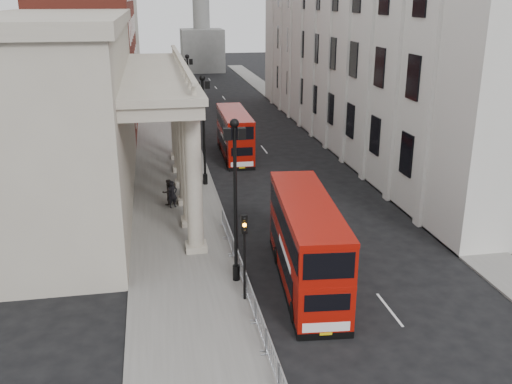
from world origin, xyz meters
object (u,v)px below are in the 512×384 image
lamp_post_south (235,191)px  pedestrian_a (173,194)px  bus_far (235,133)px  bus_near (306,242)px  pedestrian_b (168,192)px  pedestrian_c (188,187)px  lamp_post_north (188,90)px  lamp_post_mid (204,123)px  traffic_light (244,242)px

lamp_post_south → pedestrian_a: (-2.68, 11.26, -3.85)m
bus_far → lamp_post_south: bearing=-97.2°
bus_near → bus_far: bus_near is taller
pedestrian_b → pedestrian_c: pedestrian_b is taller
lamp_post_north → lamp_post_mid: bearing=-90.0°
lamp_post_north → pedestrian_b: size_ratio=4.58×
traffic_light → pedestrian_c: 15.30m
lamp_post_south → bus_far: 24.44m
lamp_post_south → lamp_post_north: bearing=90.0°
lamp_post_mid → lamp_post_north: same height
traffic_light → pedestrian_c: size_ratio=2.59×
pedestrian_b → traffic_light: bearing=74.1°
lamp_post_mid → pedestrian_c: lamp_post_mid is taller
lamp_post_south → bus_far: (3.49, 24.03, -2.77)m
lamp_post_north → traffic_light: 34.07m
bus_near → bus_far: size_ratio=1.09×
lamp_post_mid → lamp_post_north: (0.00, 16.00, 0.00)m
pedestrian_c → bus_far: bearing=86.9°
traffic_light → pedestrian_a: 13.72m
lamp_post_mid → lamp_post_south: bearing=-90.0°
bus_far → pedestrian_b: bus_far is taller
lamp_post_mid → pedestrian_c: size_ratio=5.01×
lamp_post_south → pedestrian_b: size_ratio=4.58×
lamp_post_mid → bus_far: size_ratio=0.87×
lamp_post_south → traffic_light: size_ratio=1.93×
traffic_light → bus_near: (3.32, 1.22, -0.80)m
traffic_light → bus_near: traffic_light is taller
bus_far → pedestrian_b: (-6.45, -12.16, -1.11)m
traffic_light → pedestrian_b: traffic_light is taller
pedestrian_a → bus_near: bearing=-90.0°
pedestrian_a → pedestrian_b: 0.68m
lamp_post_mid → pedestrian_b: lamp_post_mid is taller
lamp_post_north → lamp_post_south: bearing=-90.0°
lamp_post_mid → traffic_light: lamp_post_mid is taller
traffic_light → pedestrian_a: size_ratio=2.28×
lamp_post_mid → bus_far: 9.18m
pedestrian_c → bus_near: bearing=-49.2°
bus_near → pedestrian_a: (-6.09, 12.05, -1.24)m
bus_near → lamp_post_north: bearing=101.3°
lamp_post_mid → pedestrian_b: size_ratio=4.58×
lamp_post_north → bus_near: bearing=-84.1°
bus_far → lamp_post_north: bearing=114.7°
lamp_post_south → lamp_post_mid: bearing=90.0°
bus_near → pedestrian_b: 14.24m
lamp_post_mid → bus_near: 17.34m
bus_near → lamp_post_south: bearing=172.2°
traffic_light → lamp_post_mid: bearing=90.3°
lamp_post_mid → pedestrian_a: size_ratio=4.40×
pedestrian_b → lamp_post_south: bearing=75.7°
traffic_light → lamp_post_south: bearing=92.8°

